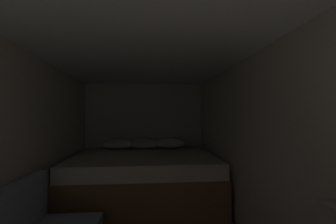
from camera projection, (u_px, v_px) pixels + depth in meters
The scene contains 5 objects.
wall_back at pixel (145, 134), 4.65m from camera, with size 2.47×0.05×2.04m, color beige.
wall_left at pixel (13, 153), 2.13m from camera, with size 0.05×4.78×2.04m, color beige.
wall_right at pixel (259, 150), 2.36m from camera, with size 0.05×4.78×2.04m, color beige.
ceiling_slab at pixel (143, 47), 2.27m from camera, with size 2.47×4.78×0.05m, color white.
bed at pixel (144, 177), 3.69m from camera, with size 2.25×1.79×0.96m.
Camera 1 is at (0.04, -0.59, 1.36)m, focal length 24.25 mm.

